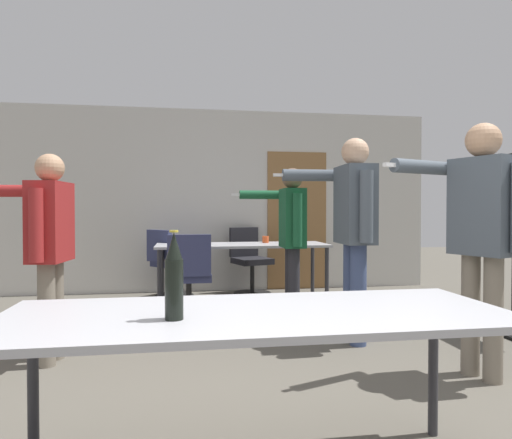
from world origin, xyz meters
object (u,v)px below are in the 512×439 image
Objects in this scene: person_right_polo at (49,237)px; beer_bottle at (174,278)px; office_chair_near_pushed at (189,281)px; drink_cup at (266,239)px; person_center_tall at (353,219)px; office_chair_far_left at (170,266)px; person_far_watching at (291,229)px; person_near_casual at (481,223)px; office_chair_side_rolled at (250,263)px.

person_right_polo reaches higher than beer_bottle.
office_chair_near_pushed is 10.74× the size of drink_cup.
beer_bottle reaches higher than drink_cup.
office_chair_near_pushed is at bearing -135.81° from drink_cup.
office_chair_far_left is at bearing 37.80° from person_center_tall.
person_far_watching is 3.14m from beer_bottle.
beer_bottle is (0.15, -4.45, 0.49)m from office_chair_far_left.
office_chair_near_pushed is 3.09m from beer_bottle.
person_center_tall is at bearing -154.10° from person_far_watching.
person_near_casual reaches higher than beer_bottle.
drink_cup is at bearing -39.02° from person_right_polo.
office_chair_side_rolled is 4.70m from beer_bottle.
drink_cup is at bearing 83.39° from office_chair_side_rolled.
person_right_polo is 2.19m from beer_bottle.
office_chair_near_pushed is at bearing -32.72° from office_chair_far_left.
person_right_polo reaches higher than drink_cup.
office_chair_near_pushed is at bearing 41.54° from office_chair_side_rolled.
office_chair_side_rolled is 1.01× the size of office_chair_far_left.
drink_cup is (-0.08, 1.10, -0.18)m from person_far_watching.
person_near_casual is at bearing -70.93° from drink_cup.
person_near_casual is 1.94× the size of office_chair_far_left.
person_right_polo is 4.70× the size of beer_bottle.
office_chair_near_pushed is at bearing 58.76° from person_center_tall.
person_right_polo is at bearing 34.57° from office_chair_side_rolled.
person_far_watching is at bearing -59.66° from person_right_polo.
office_chair_near_pushed is 1.01× the size of office_chair_far_left.
drink_cup is (0.12, -0.57, 0.36)m from office_chair_side_rolled.
person_far_watching is 2.09m from office_chair_far_left.
office_chair_far_left is at bearing 91.92° from beer_bottle.
person_far_watching reaches higher than office_chair_side_rolled.
person_near_casual is 1.91× the size of office_chair_side_rolled.
office_chair_far_left is at bearing -12.58° from person_right_polo.
office_chair_far_left is at bearing -12.09° from office_chair_side_rolled.
person_right_polo is 2.93m from drink_cup.
person_near_casual reaches higher than person_right_polo.
office_chair_far_left is at bearing 160.53° from drink_cup.
person_far_watching reaches higher than person_right_polo.
person_right_polo is at bearing -135.08° from drink_cup.
person_right_polo is at bearing 116.99° from beer_bottle.
drink_cup is at bearing 28.15° from office_chair_far_left.
office_chair_side_rolled is at bearing 54.46° from office_chair_far_left.
person_near_casual is at bearing -148.11° from person_center_tall.
person_center_tall reaches higher than person_near_casual.
person_right_polo is 2.69m from office_chair_far_left.
person_center_tall is 2.52m from person_right_polo.
person_near_casual is 3.70m from office_chair_side_rolled.
person_near_casual is 1.91× the size of office_chair_near_pushed.
office_chair_side_rolled reaches higher than office_chair_far_left.
person_right_polo is 3.32m from office_chair_side_rolled.
office_chair_near_pushed is (-1.07, 0.13, -0.55)m from person_far_watching.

